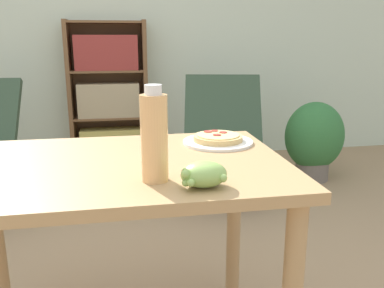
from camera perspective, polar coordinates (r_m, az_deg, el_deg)
wall_back at (r=3.98m, az=-11.60°, el=16.34°), size 8.00×0.05×2.60m
dining_table at (r=1.36m, az=-10.31°, el=-7.61°), size 1.09×0.73×0.78m
pizza_on_plate at (r=1.53m, az=3.65°, el=0.63°), size 0.26×0.26×0.04m
grape_bunch at (r=1.08m, az=1.62°, el=-4.31°), size 0.13×0.10×0.07m
drink_bottle at (r=1.10m, az=-5.32°, el=1.03°), size 0.07×0.07×0.27m
lounge_chair_far at (r=3.09m, az=4.44°, el=-1.86°), size 0.72×0.87×0.88m
bookshelf at (r=3.85m, az=-11.60°, el=6.36°), size 0.71×0.27×1.32m
potted_plant_floor at (r=3.53m, az=16.77°, el=0.64°), size 0.49×0.42×0.66m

